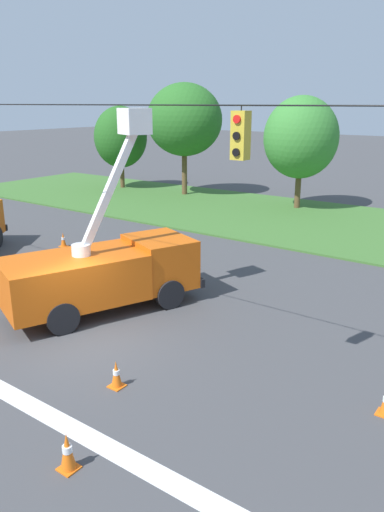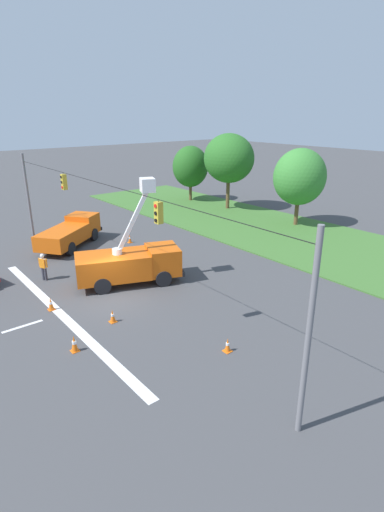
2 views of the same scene
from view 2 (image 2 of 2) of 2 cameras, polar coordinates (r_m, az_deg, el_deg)
The scene contains 16 objects.
ground_plane at distance 23.59m, azimuth -11.34°, elevation -5.96°, with size 200.00×200.00×0.00m, color #424244.
grass_verge at distance 34.97m, azimuth 15.51°, elevation 2.43°, with size 56.00×12.00×0.10m, color #3D6B2D.
lane_markings at distance 22.15m, azimuth -21.76°, elevation -8.88°, with size 17.60×15.25×0.01m.
signal_gantry at distance 22.12m, azimuth -12.13°, elevation 4.02°, with size 26.20×0.33×7.20m.
tree_far_west at distance 47.84m, azimuth -0.22°, elevation 12.65°, with size 3.99×4.29×6.44m.
tree_west at distance 43.61m, azimuth 5.29°, elevation 13.71°, with size 5.59×5.10×8.04m.
tree_centre at distance 38.15m, azimuth 15.13°, elevation 10.84°, with size 4.60×4.98×7.11m.
utility_truck_bucket_lift at distance 24.95m, azimuth -8.85°, elevation -0.88°, with size 4.69×6.90×6.49m.
utility_truck_support_near at distance 33.13m, azimuth -16.93°, elevation 3.27°, with size 5.79×6.64×2.11m.
road_worker at distance 26.90m, azimuth -20.48°, elevation -1.26°, with size 0.58×0.40×1.77m.
traffic_cone_mid_right at distance 33.09m, azimuth -8.88°, elevation 2.47°, with size 0.36×0.36×0.70m.
traffic_cone_near_bucket at distance 18.99m, azimuth -16.47°, elevation -11.90°, with size 0.36×0.36×0.79m.
traffic_cone_lane_edge_b at distance 30.67m, azimuth -3.20°, elevation 1.17°, with size 0.36×0.36×0.61m.
traffic_cone_far_left at distance 20.95m, azimuth -11.28°, elevation -8.40°, with size 0.36×0.36×0.70m.
traffic_cone_far_right at distance 23.03m, azimuth -19.53°, elevation -6.45°, with size 0.36×0.36×0.73m.
traffic_cone_centre_line at distance 18.34m, azimuth 5.10°, elevation -12.56°, with size 0.36×0.36×0.67m.
Camera 2 is at (19.03, -9.55, 10.17)m, focal length 28.00 mm.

